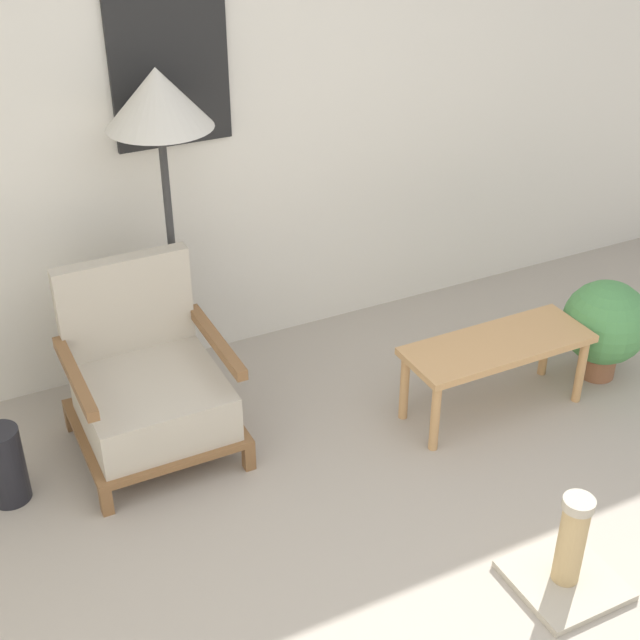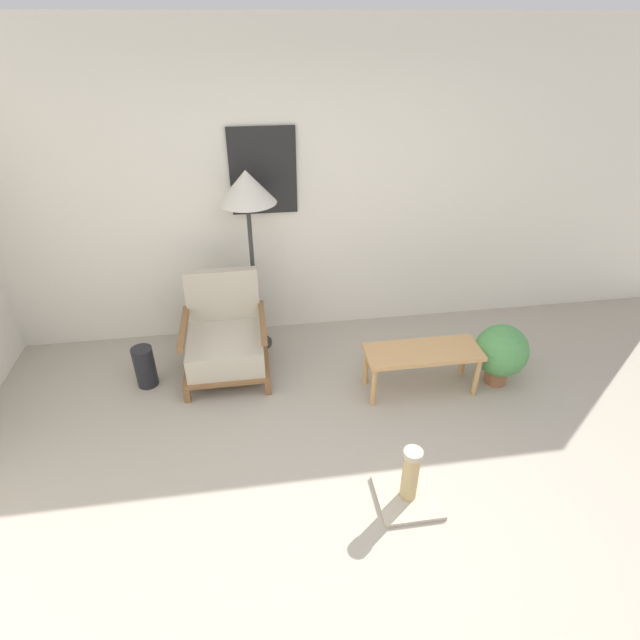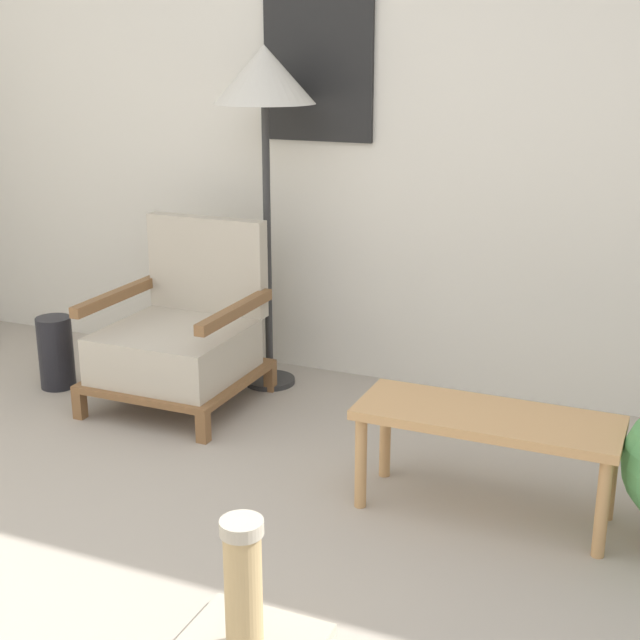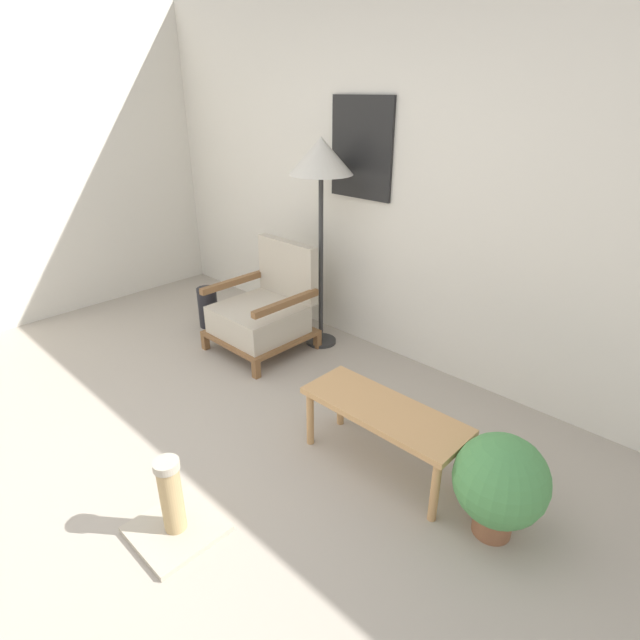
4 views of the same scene
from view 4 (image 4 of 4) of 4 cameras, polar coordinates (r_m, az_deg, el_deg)
name	(u,v)px [view 4 (image 4 of 4)]	position (r m, az deg, el deg)	size (l,w,h in m)	color
ground_plane	(113,525)	(2.83, -22.58, -20.86)	(14.00, 14.00, 0.00)	#A89E8E
wall_back	(416,183)	(3.66, 10.93, 15.14)	(8.00, 0.09, 2.70)	silver
armchair	(264,311)	(4.04, -6.40, 1.04)	(0.70, 0.70, 0.85)	brown
floor_lamp	(321,165)	(3.78, 0.12, 17.34)	(0.47, 0.47, 1.64)	#2D2D2D
coffee_table	(383,416)	(2.77, 7.23, -10.84)	(0.93, 0.35, 0.39)	tan
vase	(208,307)	(4.55, -12.68, 1.43)	(0.17, 0.17, 0.36)	black
potted_plant	(500,482)	(2.54, 19.90, -17.05)	(0.44, 0.44, 0.54)	#935B3D
scratching_post	(174,512)	(2.62, -16.36, -20.33)	(0.39, 0.39, 0.43)	#B2A893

